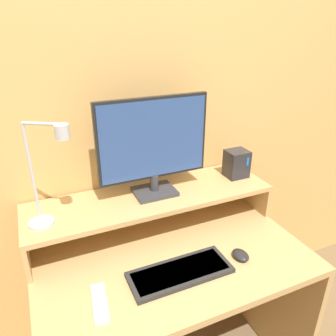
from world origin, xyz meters
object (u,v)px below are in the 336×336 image
at_px(keyboard, 180,272).
at_px(remote_control, 100,303).
at_px(monitor, 153,144).
at_px(router_dock, 236,164).
at_px(desk_lamp, 48,174).
at_px(mouse, 241,255).

height_order(keyboard, remote_control, keyboard).
xyz_separation_m(monitor, remote_control, (-0.35, -0.37, -0.40)).
height_order(router_dock, remote_control, router_dock).
distance_m(desk_lamp, mouse, 0.82).
height_order(desk_lamp, router_dock, desk_lamp).
xyz_separation_m(monitor, router_dock, (0.44, -0.00, -0.17)).
xyz_separation_m(keyboard, mouse, (0.27, -0.01, 0.00)).
xyz_separation_m(desk_lamp, keyboard, (0.40, -0.27, -0.38)).
height_order(monitor, keyboard, monitor).
bearing_deg(desk_lamp, mouse, -23.13).
bearing_deg(desk_lamp, router_dock, 5.14).
relative_size(monitor, keyboard, 1.24).
bearing_deg(remote_control, monitor, 46.44).
relative_size(monitor, mouse, 6.02).
distance_m(router_dock, remote_control, 0.91).
relative_size(desk_lamp, mouse, 5.03).
bearing_deg(router_dock, desk_lamp, -174.86).
xyz_separation_m(desk_lamp, remote_control, (0.09, -0.29, -0.38)).
bearing_deg(router_dock, monitor, 179.73).
height_order(keyboard, mouse, mouse).
bearing_deg(router_dock, keyboard, -143.73).
height_order(router_dock, mouse, router_dock).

